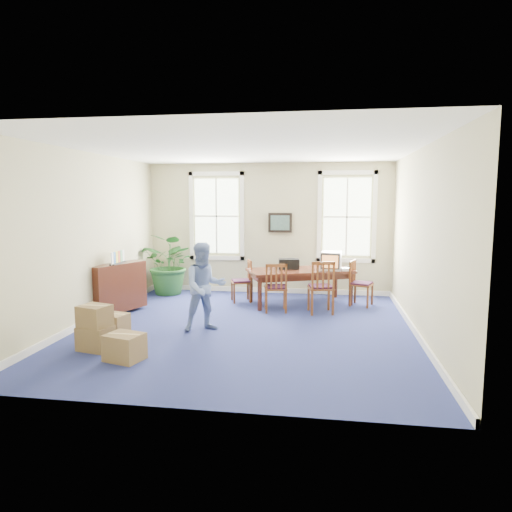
# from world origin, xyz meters

# --- Properties ---
(floor) EXTENTS (6.50, 6.50, 0.00)m
(floor) POSITION_xyz_m (0.00, 0.00, 0.00)
(floor) COLOR navy
(floor) RESTS_ON ground
(ceiling) EXTENTS (6.50, 6.50, 0.00)m
(ceiling) POSITION_xyz_m (0.00, 0.00, 3.20)
(ceiling) COLOR white
(ceiling) RESTS_ON ground
(wall_back) EXTENTS (6.50, 0.00, 6.50)m
(wall_back) POSITION_xyz_m (0.00, 3.25, 1.60)
(wall_back) COLOR #BBB48B
(wall_back) RESTS_ON ground
(wall_front) EXTENTS (6.50, 0.00, 6.50)m
(wall_front) POSITION_xyz_m (0.00, -3.25, 1.60)
(wall_front) COLOR #BBB48B
(wall_front) RESTS_ON ground
(wall_left) EXTENTS (0.00, 6.50, 6.50)m
(wall_left) POSITION_xyz_m (-3.00, 0.00, 1.60)
(wall_left) COLOR #BBB48B
(wall_left) RESTS_ON ground
(wall_right) EXTENTS (0.00, 6.50, 6.50)m
(wall_right) POSITION_xyz_m (3.00, 0.00, 1.60)
(wall_right) COLOR #BBB48B
(wall_right) RESTS_ON ground
(baseboard_back) EXTENTS (6.00, 0.04, 0.12)m
(baseboard_back) POSITION_xyz_m (0.00, 3.22, 0.06)
(baseboard_back) COLOR white
(baseboard_back) RESTS_ON ground
(baseboard_left) EXTENTS (0.04, 6.50, 0.12)m
(baseboard_left) POSITION_xyz_m (-2.97, 0.00, 0.06)
(baseboard_left) COLOR white
(baseboard_left) RESTS_ON ground
(baseboard_right) EXTENTS (0.04, 6.50, 0.12)m
(baseboard_right) POSITION_xyz_m (2.97, 0.00, 0.06)
(baseboard_right) COLOR white
(baseboard_right) RESTS_ON ground
(window_left) EXTENTS (1.40, 0.12, 2.20)m
(window_left) POSITION_xyz_m (-1.30, 3.23, 1.90)
(window_left) COLOR white
(window_left) RESTS_ON ground
(window_right) EXTENTS (1.40, 0.12, 2.20)m
(window_right) POSITION_xyz_m (1.90, 3.23, 1.90)
(window_right) COLOR white
(window_right) RESTS_ON ground
(wall_picture) EXTENTS (0.58, 0.06, 0.48)m
(wall_picture) POSITION_xyz_m (0.30, 3.20, 1.75)
(wall_picture) COLOR black
(wall_picture) RESTS_ON ground
(conference_table) EXTENTS (2.49, 1.82, 0.77)m
(conference_table) POSITION_xyz_m (0.86, 2.12, 0.39)
(conference_table) COLOR #4A1F13
(conference_table) RESTS_ON ground
(crt_tv) EXTENTS (0.49, 0.52, 0.40)m
(crt_tv) POSITION_xyz_m (1.53, 2.17, 0.97)
(crt_tv) COLOR #B7B7BC
(crt_tv) RESTS_ON conference_table
(game_console) EXTENTS (0.22, 0.26, 0.06)m
(game_console) POSITION_xyz_m (1.84, 2.12, 0.80)
(game_console) COLOR white
(game_console) RESTS_ON conference_table
(equipment_bag) EXTENTS (0.48, 0.35, 0.22)m
(equipment_bag) POSITION_xyz_m (0.61, 2.17, 0.89)
(equipment_bag) COLOR black
(equipment_bag) RESTS_ON conference_table
(chair_near_left) EXTENTS (0.53, 0.53, 1.03)m
(chair_near_left) POSITION_xyz_m (0.40, 1.35, 0.51)
(chair_near_left) COLOR brown
(chair_near_left) RESTS_ON ground
(chair_near_right) EXTENTS (0.58, 0.58, 1.10)m
(chair_near_right) POSITION_xyz_m (1.33, 1.35, 0.55)
(chair_near_right) COLOR brown
(chair_near_right) RESTS_ON ground
(chair_end_left) EXTENTS (0.55, 0.55, 0.95)m
(chair_end_left) POSITION_xyz_m (-0.48, 2.12, 0.48)
(chair_end_left) COLOR brown
(chair_end_left) RESTS_ON ground
(chair_end_right) EXTENTS (0.57, 0.57, 0.99)m
(chair_end_right) POSITION_xyz_m (2.20, 2.12, 0.50)
(chair_end_right) COLOR brown
(chair_end_right) RESTS_ON ground
(man) EXTENTS (0.96, 0.88, 1.57)m
(man) POSITION_xyz_m (-0.69, -0.22, 0.79)
(man) COLOR #7088C2
(man) RESTS_ON ground
(credenza) EXTENTS (0.82, 1.28, 0.97)m
(credenza) POSITION_xyz_m (-2.75, 0.66, 0.49)
(credenza) COLOR #4A1F13
(credenza) RESTS_ON ground
(brochure_rack) EXTENTS (0.34, 0.60, 0.27)m
(brochure_rack) POSITION_xyz_m (-2.73, 0.66, 1.11)
(brochure_rack) COLOR #99999E
(brochure_rack) RESTS_ON credenza
(potted_plant) EXTENTS (1.64, 1.53, 1.49)m
(potted_plant) POSITION_xyz_m (-2.33, 2.66, 0.75)
(potted_plant) COLOR #205220
(potted_plant) RESTS_ON ground
(cardboard_boxes) EXTENTS (1.56, 1.56, 0.74)m
(cardboard_boxes) POSITION_xyz_m (-1.92, -1.41, 0.37)
(cardboard_boxes) COLOR olive
(cardboard_boxes) RESTS_ON ground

